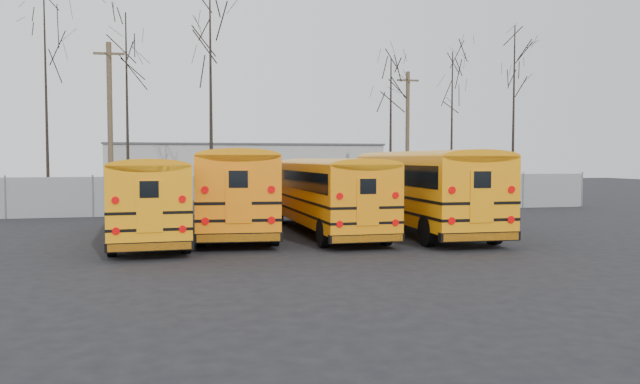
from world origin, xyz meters
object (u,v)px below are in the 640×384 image
object	(u,v)px
bus_b	(236,184)
bus_d	(421,184)
utility_pole_left	(110,125)
bus_a	(148,192)
bus_c	(329,189)
utility_pole_right	(407,135)

from	to	relation	value
bus_b	bus_d	size ratio (longest dim) A/B	1.02
bus_d	utility_pole_left	xyz separation A→B (m)	(-12.63, 13.22, 2.83)
bus_a	bus_d	distance (m)	10.32
bus_b	bus_c	distance (m)	3.63
bus_a	bus_c	world-z (taller)	bus_c
utility_pole_left	bus_c	bearing A→B (deg)	-49.76
bus_c	bus_d	distance (m)	3.68
bus_a	utility_pole_right	xyz separation A→B (m)	(16.74, 17.42, 2.80)
bus_a	bus_d	bearing A→B (deg)	-2.40
bus_c	utility_pole_left	world-z (taller)	utility_pole_left
bus_b	bus_c	world-z (taller)	bus_b
bus_d	utility_pole_left	world-z (taller)	utility_pole_left
utility_pole_left	utility_pole_right	xyz separation A→B (m)	(19.06, 4.27, -0.20)
bus_a	bus_b	distance (m)	3.61
bus_a	bus_c	bearing A→B (deg)	-0.02
bus_d	utility_pole_right	distance (m)	18.81
bus_b	utility_pole_left	distance (m)	13.20
bus_d	utility_pole_right	size ratio (longest dim) A/B	1.33
utility_pole_right	utility_pole_left	bearing A→B (deg)	-166.94
bus_c	utility_pole_right	xyz separation A→B (m)	(10.08, 17.18, 2.80)
bus_a	utility_pole_left	bearing A→B (deg)	97.97
bus_c	bus_d	world-z (taller)	bus_d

